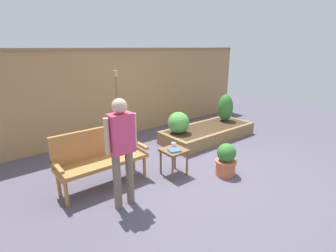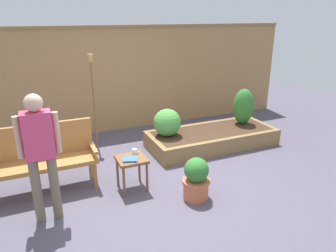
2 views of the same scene
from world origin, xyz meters
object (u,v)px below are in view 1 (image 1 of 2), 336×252
object	(u,v)px
book_on_table	(174,150)
potted_boxwood	(226,160)
tiki_torch	(117,96)
garden_bench	(100,153)
person_by_bench	(122,144)
shrub_near_bench	(179,123)
cup_on_table	(174,144)
side_table	(174,154)
shrub_far_corner	(225,108)

from	to	relation	value
book_on_table	potted_boxwood	distance (m)	0.93
potted_boxwood	tiki_torch	distance (m)	2.62
garden_bench	person_by_bench	bearing A→B (deg)	-90.23
book_on_table	shrub_near_bench	bearing A→B (deg)	63.62
person_by_bench	shrub_near_bench	bearing A→B (deg)	30.91
potted_boxwood	person_by_bench	bearing A→B (deg)	170.18
potted_boxwood	shrub_near_bench	bearing A→B (deg)	80.21
potted_boxwood	tiki_torch	world-z (taller)	tiki_torch
cup_on_table	potted_boxwood	xyz separation A→B (m)	(0.62, -0.69, -0.23)
potted_boxwood	person_by_bench	xyz separation A→B (m)	(-1.85, 0.32, 0.64)
cup_on_table	side_table	bearing A→B (deg)	-127.80
potted_boxwood	side_table	bearing A→B (deg)	140.73
shrub_far_corner	person_by_bench	distance (m)	3.97
book_on_table	shrub_far_corner	bearing A→B (deg)	39.28
side_table	tiki_torch	distance (m)	1.90
side_table	potted_boxwood	bearing A→B (deg)	-39.27
side_table	book_on_table	distance (m)	0.12
garden_bench	book_on_table	distance (m)	1.23
cup_on_table	shrub_far_corner	world-z (taller)	shrub_far_corner
side_table	shrub_far_corner	size ratio (longest dim) A/B	0.68
cup_on_table	shrub_far_corner	xyz separation A→B (m)	(2.53, 0.90, 0.13)
potted_boxwood	shrub_near_bench	world-z (taller)	shrub_near_bench
cup_on_table	potted_boxwood	bearing A→B (deg)	-47.80
side_table	garden_bench	bearing A→B (deg)	156.32
garden_bench	side_table	size ratio (longest dim) A/B	3.00
side_table	person_by_bench	world-z (taller)	person_by_bench
cup_on_table	garden_bench	bearing A→B (deg)	162.33
shrub_far_corner	book_on_table	bearing A→B (deg)	-158.11
side_table	shrub_near_bench	size ratio (longest dim) A/B	0.98
book_on_table	tiki_torch	size ratio (longest dim) A/B	0.11
tiki_torch	person_by_bench	distance (m)	2.24
cup_on_table	potted_boxwood	distance (m)	0.96
side_table	tiki_torch	world-z (taller)	tiki_torch
cup_on_table	person_by_bench	size ratio (longest dim) A/B	0.07
potted_boxwood	shrub_near_bench	xyz separation A→B (m)	(0.27, 1.59, 0.26)
side_table	shrub_far_corner	world-z (taller)	shrub_far_corner
tiki_torch	shrub_far_corner	bearing A→B (deg)	-14.64
side_table	shrub_far_corner	distance (m)	2.81
shrub_near_bench	person_by_bench	size ratio (longest dim) A/B	0.31
shrub_far_corner	side_table	bearing A→B (deg)	-158.87
garden_bench	potted_boxwood	size ratio (longest dim) A/B	2.45
shrub_far_corner	cup_on_table	bearing A→B (deg)	-160.39
garden_bench	potted_boxwood	distance (m)	2.15
side_table	shrub_near_bench	world-z (taller)	shrub_near_bench
side_table	book_on_table	xyz separation A→B (m)	(-0.04, -0.05, 0.10)
book_on_table	cup_on_table	bearing A→B (deg)	71.05
tiki_torch	person_by_bench	bearing A→B (deg)	-116.55
side_table	person_by_bench	xyz separation A→B (m)	(-1.14, -0.26, 0.54)
tiki_torch	side_table	bearing A→B (deg)	-85.27
garden_bench	shrub_far_corner	world-z (taller)	shrub_far_corner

